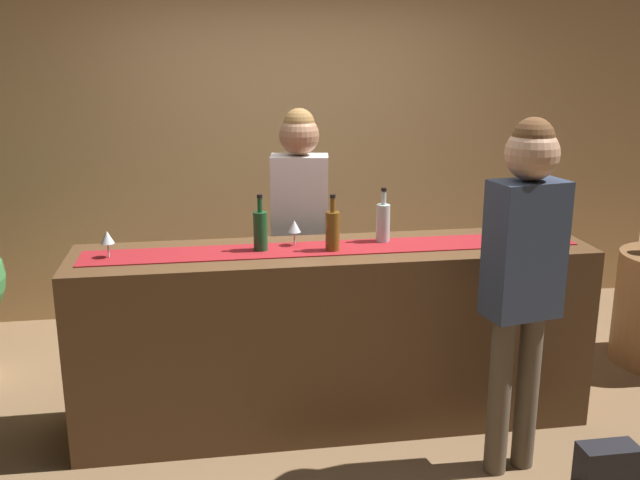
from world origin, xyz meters
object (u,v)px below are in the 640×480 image
at_px(wine_bottle_green, 260,230).
at_px(bartender, 300,216).
at_px(wine_bottle_clear, 383,222).
at_px(wine_glass_near_customer, 294,227).
at_px(wine_glass_mid_counter, 107,238).
at_px(wine_bottle_amber, 333,230).
at_px(customer_sipping, 524,260).
at_px(handbag, 607,466).

xyz_separation_m(wine_bottle_green, bartender, (0.28, 0.57, -0.07)).
distance_m(wine_bottle_clear, wine_glass_near_customer, 0.49).
bearing_deg(wine_glass_mid_counter, wine_bottle_amber, -2.38).
xyz_separation_m(wine_bottle_green, customer_sipping, (1.17, -0.63, -0.03)).
xyz_separation_m(wine_glass_near_customer, handbag, (1.37, -0.93, -1.00)).
bearing_deg(wine_glass_near_customer, bartender, 79.28).
bearing_deg(wine_bottle_amber, handbag, -33.97).
bearing_deg(wine_bottle_green, wine_bottle_amber, -9.44).
distance_m(wine_bottle_green, wine_glass_mid_counter, 0.77).
xyz_separation_m(customer_sipping, handbag, (0.39, -0.23, -0.97)).
bearing_deg(wine_glass_mid_counter, wine_glass_near_customer, 4.69).
relative_size(wine_bottle_amber, customer_sipping, 0.17).
bearing_deg(handbag, wine_bottle_green, 151.04).
xyz_separation_m(wine_glass_near_customer, customer_sipping, (0.98, -0.69, -0.02)).
xyz_separation_m(wine_glass_mid_counter, handbag, (2.33, -0.85, -1.00)).
distance_m(wine_bottle_green, wine_bottle_amber, 0.38).
bearing_deg(wine_bottle_green, wine_glass_near_customer, 19.10).
xyz_separation_m(wine_bottle_amber, customer_sipping, (0.80, -0.57, -0.03)).
distance_m(wine_glass_near_customer, wine_glass_mid_counter, 0.96).
distance_m(wine_bottle_clear, wine_glass_mid_counter, 1.45).
xyz_separation_m(wine_bottle_green, wine_glass_mid_counter, (-0.77, -0.01, -0.01)).
height_order(wine_glass_near_customer, bartender, bartender).
height_order(wine_glass_near_customer, handbag, wine_glass_near_customer).
relative_size(wine_bottle_clear, handbag, 1.08).
bearing_deg(wine_glass_mid_counter, customer_sipping, -17.63).
xyz_separation_m(wine_bottle_clear, bartender, (-0.39, 0.50, -0.07)).
relative_size(bartender, customer_sipping, 0.97).
distance_m(bartender, handbag, 2.14).
distance_m(wine_bottle_green, customer_sipping, 1.33).
distance_m(wine_bottle_green, bartender, 0.64).
bearing_deg(bartender, customer_sipping, 135.50).
distance_m(wine_bottle_amber, handbag, 1.75).
xyz_separation_m(wine_bottle_clear, wine_bottle_amber, (-0.30, -0.13, 0.00)).
distance_m(wine_glass_near_customer, handbag, 1.94).
bearing_deg(bartender, wine_glass_mid_counter, 37.86).
height_order(wine_bottle_green, wine_glass_mid_counter, wine_bottle_green).
xyz_separation_m(wine_glass_mid_counter, customer_sipping, (1.94, -0.62, -0.02)).
xyz_separation_m(wine_bottle_amber, bartender, (-0.09, 0.63, -0.07)).
bearing_deg(customer_sipping, bartender, 115.48).
height_order(wine_bottle_green, customer_sipping, customer_sipping).
xyz_separation_m(wine_glass_near_customer, wine_glass_mid_counter, (-0.96, -0.08, 0.00)).
relative_size(bartender, handbag, 6.05).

